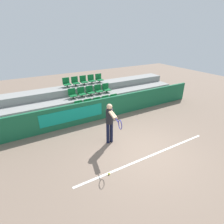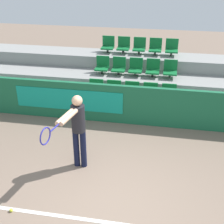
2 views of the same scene
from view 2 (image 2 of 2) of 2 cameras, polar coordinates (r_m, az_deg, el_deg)
ground_plane at (r=6.07m, az=-1.33°, el=-17.24°), size 30.00×30.00×0.00m
court_baseline at (r=5.85m, az=-1.98°, el=-19.39°), size 5.74×0.08×0.01m
barrier_wall at (r=8.43m, az=2.80°, el=1.31°), size 11.98×0.14×1.11m
bleacher_tier_front at (r=9.09m, az=3.42°, el=0.84°), size 11.58×0.98×0.40m
bleacher_tier_middle at (r=9.89m, az=4.15°, el=4.38°), size 11.58×0.98×0.79m
bleacher_tier_back at (r=10.73m, az=4.77°, el=7.37°), size 11.58×0.98×1.19m
stadium_chair_0 at (r=9.18m, az=-3.00°, el=4.12°), size 0.41×0.40×0.53m
stadium_chair_1 at (r=9.08m, az=0.26°, el=3.89°), size 0.41×0.40×0.53m
stadium_chair_2 at (r=9.01m, az=3.59°, el=3.64°), size 0.41×0.40×0.53m
stadium_chair_3 at (r=8.98m, az=6.94°, el=3.38°), size 0.41×0.40×0.53m
stadium_chair_4 at (r=8.97m, az=10.32°, el=3.11°), size 0.41×0.40×0.53m
stadium_chair_5 at (r=9.93m, az=-1.80°, el=8.43°), size 0.41×0.40×0.53m
stadium_chair_6 at (r=9.84m, az=1.26°, el=8.26°), size 0.41×0.40×0.53m
stadium_chair_7 at (r=9.77m, az=4.35°, el=8.06°), size 0.41×0.40×0.53m
stadium_chair_8 at (r=9.74m, az=7.47°, el=7.83°), size 0.41×0.40×0.53m
stadium_chair_9 at (r=9.73m, az=10.61°, el=7.58°), size 0.41×0.40×0.53m
stadium_chair_10 at (r=10.72m, az=-0.74°, el=12.13°), size 0.41×0.40×0.53m
stadium_chair_11 at (r=10.64m, az=2.12°, el=11.99°), size 0.41×0.40×0.53m
stadium_chair_12 at (r=10.58m, az=5.02°, el=11.81°), size 0.41×0.40×0.53m
stadium_chair_13 at (r=10.55m, az=7.93°, el=11.61°), size 0.41×0.40×0.53m
stadium_chair_14 at (r=10.55m, az=10.86°, el=11.38°), size 0.41×0.40×0.53m
tennis_player at (r=6.47m, az=-6.44°, el=-2.62°), size 0.43×1.46×1.71m
tennis_ball at (r=6.28m, az=-17.96°, el=-16.71°), size 0.07×0.07×0.07m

